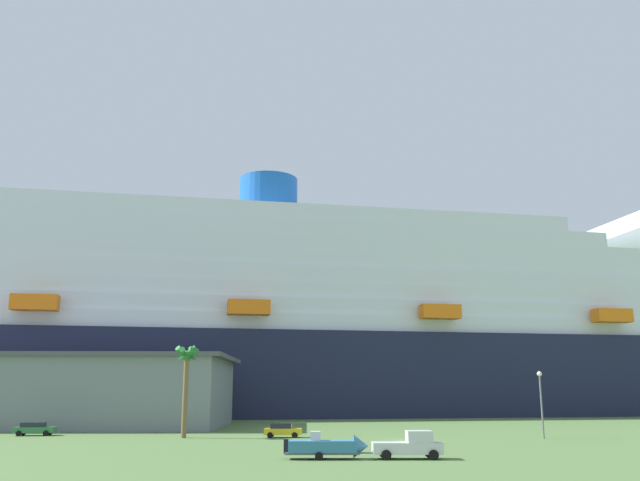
# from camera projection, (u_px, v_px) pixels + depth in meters

# --- Properties ---
(ground_plane) EXTENTS (600.00, 600.00, 0.00)m
(ground_plane) POSITION_uv_depth(u_px,v_px,m) (361.00, 426.00, 102.72)
(ground_plane) COLOR #4C6B38
(cruise_ship) EXTENTS (263.44, 56.95, 62.39)m
(cruise_ship) POSITION_uv_depth(u_px,v_px,m) (409.00, 337.00, 151.34)
(cruise_ship) COLOR #191E38
(cruise_ship) RESTS_ON ground_plane
(terminal_building) EXTENTS (64.79, 33.06, 10.46)m
(terminal_building) POSITION_uv_depth(u_px,v_px,m) (23.00, 391.00, 100.81)
(terminal_building) COLOR slate
(terminal_building) RESTS_ON ground_plane
(pickup_truck) EXTENTS (5.76, 2.70, 2.20)m
(pickup_truck) POSITION_uv_depth(u_px,v_px,m) (410.00, 445.00, 53.87)
(pickup_truck) COLOR silver
(pickup_truck) RESTS_ON ground_plane
(small_boat_on_trailer) EXTENTS (7.61, 2.55, 2.15)m
(small_boat_on_trailer) POSITION_uv_depth(u_px,v_px,m) (331.00, 447.00, 53.77)
(small_boat_on_trailer) COLOR #595960
(small_boat_on_trailer) RESTS_ON ground_plane
(palm_tree) EXTENTS (3.12, 3.06, 10.60)m
(palm_tree) POSITION_uv_depth(u_px,v_px,m) (187.00, 364.00, 79.09)
(palm_tree) COLOR brown
(palm_tree) RESTS_ON ground_plane
(street_lamp) EXTENTS (0.56, 0.56, 7.54)m
(street_lamp) POSITION_uv_depth(u_px,v_px,m) (541.00, 394.00, 77.27)
(street_lamp) COLOR slate
(street_lamp) RESTS_ON ground_plane
(parked_car_green_wagon) EXTENTS (4.78, 2.27, 1.58)m
(parked_car_green_wagon) POSITION_uv_depth(u_px,v_px,m) (34.00, 429.00, 81.20)
(parked_car_green_wagon) COLOR #2D723F
(parked_car_green_wagon) RESTS_ON ground_plane
(parked_car_yellow_taxi) EXTENTS (4.53, 2.51, 1.58)m
(parked_car_yellow_taxi) POSITION_uv_depth(u_px,v_px,m) (283.00, 430.00, 78.03)
(parked_car_yellow_taxi) COLOR yellow
(parked_car_yellow_taxi) RESTS_ON ground_plane
(parked_car_white_van) EXTENTS (4.42, 2.19, 1.58)m
(parked_car_white_van) POSITION_uv_depth(u_px,v_px,m) (185.00, 424.00, 92.43)
(parked_car_white_van) COLOR white
(parked_car_white_van) RESTS_ON ground_plane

